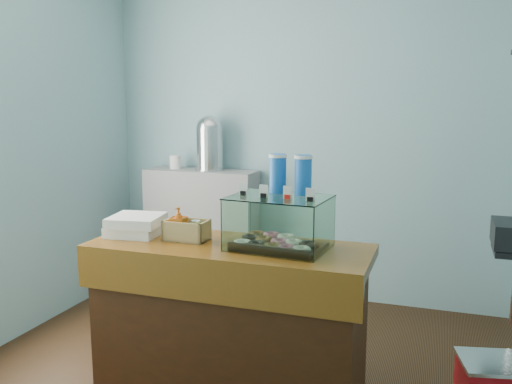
% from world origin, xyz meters
% --- Properties ---
extents(ground, '(3.50, 3.50, 0.00)m').
position_xyz_m(ground, '(0.00, 0.00, 0.00)').
color(ground, black).
rests_on(ground, ground).
extents(room_shell, '(3.54, 3.04, 2.82)m').
position_xyz_m(room_shell, '(0.03, 0.01, 1.71)').
color(room_shell, '#80B4BB').
rests_on(room_shell, ground).
extents(counter, '(1.60, 0.60, 0.90)m').
position_xyz_m(counter, '(0.00, -0.25, 0.46)').
color(counter, '#3D1B0B').
rests_on(counter, ground).
extents(back_shelf, '(1.00, 0.32, 1.10)m').
position_xyz_m(back_shelf, '(-0.90, 1.32, 0.55)').
color(back_shelf, gray).
rests_on(back_shelf, ground).
extents(display_case, '(0.56, 0.43, 0.51)m').
position_xyz_m(display_case, '(0.29, -0.20, 1.07)').
color(display_case, black).
rests_on(display_case, counter).
extents(condiment_crate, '(0.25, 0.15, 0.19)m').
position_xyz_m(condiment_crate, '(-0.28, -0.24, 0.97)').
color(condiment_crate, tan).
rests_on(condiment_crate, counter).
extents(pastry_boxes, '(0.34, 0.34, 0.12)m').
position_xyz_m(pastry_boxes, '(-0.62, -0.21, 0.96)').
color(pastry_boxes, white).
rests_on(pastry_boxes, counter).
extents(coffee_urn, '(0.26, 0.26, 0.48)m').
position_xyz_m(coffee_urn, '(-0.81, 1.33, 1.35)').
color(coffee_urn, silver).
rests_on(coffee_urn, back_shelf).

